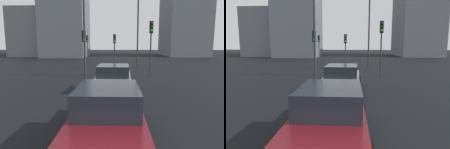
{
  "view_description": "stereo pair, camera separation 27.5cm",
  "coord_description": "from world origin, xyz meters",
  "views": [
    {
      "loc": [
        -2.23,
        -0.12,
        2.64
      ],
      "look_at": [
        5.09,
        0.08,
        1.5
      ],
      "focal_mm": 32.13,
      "sensor_mm": 36.0,
      "label": 1
    },
    {
      "loc": [
        -2.22,
        -0.4,
        2.64
      ],
      "look_at": [
        5.09,
        0.08,
        1.5
      ],
      "focal_mm": 32.13,
      "sensor_mm": 36.0,
      "label": 2
    }
  ],
  "objects": [
    {
      "name": "traffic_light_near_right",
      "position": [
        18.25,
        0.19,
        2.56
      ],
      "size": [
        0.32,
        0.28,
        3.55
      ],
      "rotation": [
        0.0,
        0.0,
        3.12
      ],
      "color": "#2D2D30",
      "rests_on": "ground_plane"
    },
    {
      "name": "street_lamp_far",
      "position": [
        13.27,
        2.42,
        4.46
      ],
      "size": [
        0.56,
        0.36,
        7.6
      ],
      "color": "#2D2D30",
      "rests_on": "ground_plane"
    },
    {
      "name": "car_maroon_second",
      "position": [
        2.91,
        0.12,
        0.75
      ],
      "size": [
        4.49,
        2.01,
        1.55
      ],
      "rotation": [
        0.0,
        0.0,
        -0.01
      ],
      "color": "#510F16",
      "rests_on": "ground_plane"
    },
    {
      "name": "building_facade_center",
      "position": [
        37.83,
        10.0,
        8.01
      ],
      "size": [
        9.78,
        8.02,
        16.01
      ],
      "primitive_type": "cube",
      "color": "slate",
      "rests_on": "ground_plane"
    },
    {
      "name": "traffic_light_far_left",
      "position": [
        25.46,
        4.06,
        2.69
      ],
      "size": [
        0.32,
        0.28,
        3.73
      ],
      "rotation": [
        0.0,
        0.0,
        3.16
      ],
      "color": "#2D2D30",
      "rests_on": "ground_plane"
    },
    {
      "name": "street_lamp_kerbside",
      "position": [
        19.38,
        -2.24,
        4.68
      ],
      "size": [
        0.56,
        0.36,
        8.04
      ],
      "color": "#2D2D30",
      "rests_on": "ground_plane"
    },
    {
      "name": "car_grey_lead",
      "position": [
        8.7,
        0.1,
        0.72
      ],
      "size": [
        4.41,
        2.21,
        1.47
      ],
      "rotation": [
        0.0,
        0.0,
        -0.03
      ],
      "color": "slate",
      "rests_on": "ground_plane"
    },
    {
      "name": "traffic_light_near_left",
      "position": [
        13.49,
        -2.69,
        3.09
      ],
      "size": [
        0.32,
        0.29,
        4.31
      ],
      "rotation": [
        0.0,
        0.0,
        3.11
      ],
      "color": "#2D2D30",
      "rests_on": "ground_plane"
    },
    {
      "name": "building_facade_right",
      "position": [
        42.98,
        16.0,
        4.72
      ],
      "size": [
        15.92,
        9.68,
        9.45
      ],
      "primitive_type": "cube",
      "color": "slate",
      "rests_on": "ground_plane"
    },
    {
      "name": "building_facade_left",
      "position": [
        41.79,
        -14.0,
        6.82
      ],
      "size": [
        11.92,
        7.84,
        13.63
      ],
      "primitive_type": "cube",
      "color": "slate",
      "rests_on": "ground_plane"
    },
    {
      "name": "traffic_light_far_right",
      "position": [
        13.94,
        2.58,
        2.64
      ],
      "size": [
        0.32,
        0.29,
        3.65
      ],
      "rotation": [
        0.0,
        0.0,
        3.11
      ],
      "color": "#2D2D30",
      "rests_on": "ground_plane"
    }
  ]
}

